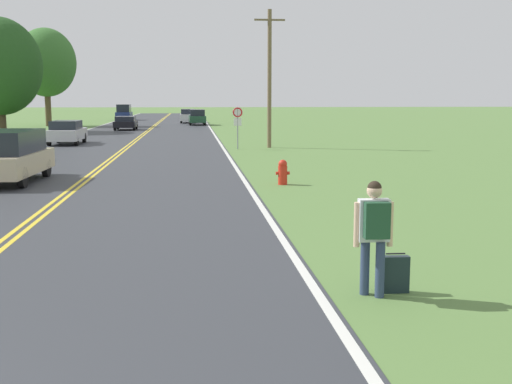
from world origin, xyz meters
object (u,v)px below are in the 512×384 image
Objects in this scene: traffic_sign at (238,118)px; car_white_suv_receding at (188,116)px; hitchhiker_person at (374,227)px; car_dark_green_suv_mid_far at (197,117)px; car_silver_sedan_approaching at (67,132)px; car_dark_blue_van_distant at (124,112)px; car_champagne_suv_nearest at (10,155)px; car_black_hatchback_mid_near at (126,122)px; suitcase at (395,274)px; tree_mid_treeline at (46,63)px; fire_hydrant at (283,172)px.

car_white_suv_receding is (-2.99, 39.61, -0.96)m from traffic_sign.
hitchhiker_person reaches higher than car_dark_green_suv_mid_far.
car_silver_sedan_approaching is 29.75m from car_dark_green_suv_mid_far.
hitchhiker_person is 0.40× the size of car_dark_blue_van_distant.
traffic_sign reaches higher than car_white_suv_receding.
traffic_sign is 51.23m from car_dark_blue_van_distant.
car_dark_green_suv_mid_far is (-1.98, 61.52, -0.17)m from hitchhiker_person.
car_champagne_suv_nearest is 1.25× the size of car_black_hatchback_mid_near.
car_silver_sedan_approaching is at bearing 6.98° from car_champagne_suv_nearest.
car_black_hatchback_mid_near is (0.34, 37.12, -0.26)m from car_champagne_suv_nearest.
suitcase is at bearing -89.22° from traffic_sign.
tree_mid_treeline is at bearing 17.70° from hitchhiker_person.
traffic_sign is (0.02, 27.97, 0.75)m from hitchhiker_person.
car_black_hatchback_mid_near is 26.86m from car_dark_blue_van_distant.
car_white_suv_receding is (5.66, 16.40, 0.17)m from car_black_hatchback_mid_near.
car_dark_blue_van_distant is (-2.84, 26.71, 0.36)m from car_black_hatchback_mid_near.
traffic_sign is 0.61× the size of car_black_hatchback_mid_near.
car_silver_sedan_approaching is at bearing 118.27° from fire_hydrant.
car_champagne_suv_nearest is at bearing 34.10° from hitchhiker_person.
tree_mid_treeline reaches higher than traffic_sign.
fire_hydrant is (0.44, 12.55, -0.63)m from hitchhiker_person.
hitchhiker_person is 67.65m from car_white_suv_receding.
hitchhiker_person is 61.55m from car_dark_green_suv_mid_far.
tree_mid_treeline is 29.04m from car_silver_sedan_approaching.
car_dark_green_suv_mid_far is at bearing 3.39° from hitchhiker_person.
car_champagne_suv_nearest is (8.59, -46.57, -5.60)m from tree_mid_treeline.
hitchhiker_person is at bearing 115.06° from suitcase.
car_champagne_suv_nearest reaches higher than fire_hydrant.
fire_hydrant is 0.17× the size of car_champagne_suv_nearest.
car_white_suv_receding is at bearing 93.55° from fire_hydrant.
car_dark_green_suv_mid_far is (6.66, 10.33, 0.20)m from car_black_hatchback_mid_near.
car_dark_green_suv_mid_far is 18.93m from car_dark_blue_van_distant.
hitchhiker_person is 63.37m from tree_mid_treeline.
suitcase is 63.39m from tree_mid_treeline.
car_white_suv_receding is at bearing 4.41° from suitcase.
fire_hydrant is at bearing 3.59° from car_white_suv_receding.
car_champagne_suv_nearest is 1.13× the size of car_dark_green_suv_mid_far.
traffic_sign is 33.62m from car_dark_green_suv_mid_far.
car_dark_blue_van_distant is at bearing 4.38° from car_champagne_suv_nearest.
car_black_hatchback_mid_near is 12.30m from car_dark_green_suv_mid_far.
car_silver_sedan_approaching is at bearing 154.43° from traffic_sign.
tree_mid_treeline reaches higher than hitchhiker_person.
traffic_sign is at bearing 1.54° from car_dark_green_suv_mid_far.
tree_mid_treeline is at bearing 43.19° from car_black_hatchback_mid_near.
car_black_hatchback_mid_near is (-8.64, 51.18, -0.37)m from hitchhiker_person.
suitcase is 27.85m from traffic_sign.
fire_hydrant is 66.42m from car_dark_blue_van_distant.
car_silver_sedan_approaching is at bearing 20.02° from suitcase.
fire_hydrant is 51.71m from tree_mid_treeline.
traffic_sign is 0.56× the size of car_dark_blue_van_distant.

